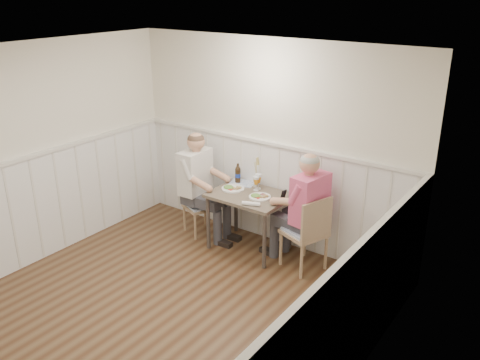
{
  "coord_description": "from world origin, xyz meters",
  "views": [
    {
      "loc": [
        3.2,
        -2.93,
        3.19
      ],
      "look_at": [
        -0.04,
        1.64,
        1.0
      ],
      "focal_mm": 38.0,
      "sensor_mm": 36.0,
      "label": 1
    }
  ],
  "objects_px": {
    "chair_right": "(308,231)",
    "chair_left": "(198,202)",
    "dining_table": "(249,201)",
    "beer_bottle": "(238,174)",
    "man_in_pink": "(306,220)",
    "grass_vase": "(255,173)",
    "diner_cream": "(198,192)"
  },
  "relations": [
    {
      "from": "chair_left",
      "to": "grass_vase",
      "type": "xyz_separation_m",
      "value": [
        0.76,
        0.24,
        0.51
      ]
    },
    {
      "from": "man_in_pink",
      "to": "diner_cream",
      "type": "distance_m",
      "value": 1.56
    },
    {
      "from": "chair_left",
      "to": "dining_table",
      "type": "bearing_deg",
      "value": -0.02
    },
    {
      "from": "chair_left",
      "to": "man_in_pink",
      "type": "relative_size",
      "value": 0.55
    },
    {
      "from": "chair_right",
      "to": "beer_bottle",
      "type": "relative_size",
      "value": 3.58
    },
    {
      "from": "grass_vase",
      "to": "dining_table",
      "type": "bearing_deg",
      "value": -72.44
    },
    {
      "from": "chair_right",
      "to": "man_in_pink",
      "type": "distance_m",
      "value": 0.13
    },
    {
      "from": "chair_right",
      "to": "man_in_pink",
      "type": "bearing_deg",
      "value": 135.08
    },
    {
      "from": "diner_cream",
      "to": "grass_vase",
      "type": "relative_size",
      "value": 3.38
    },
    {
      "from": "man_in_pink",
      "to": "diner_cream",
      "type": "bearing_deg",
      "value": -177.04
    },
    {
      "from": "chair_left",
      "to": "diner_cream",
      "type": "height_order",
      "value": "diner_cream"
    },
    {
      "from": "man_in_pink",
      "to": "dining_table",
      "type": "bearing_deg",
      "value": -177.57
    },
    {
      "from": "beer_bottle",
      "to": "dining_table",
      "type": "bearing_deg",
      "value": -34.31
    },
    {
      "from": "man_in_pink",
      "to": "diner_cream",
      "type": "height_order",
      "value": "man_in_pink"
    },
    {
      "from": "dining_table",
      "to": "beer_bottle",
      "type": "distance_m",
      "value": 0.47
    },
    {
      "from": "man_in_pink",
      "to": "grass_vase",
      "type": "xyz_separation_m",
      "value": [
        -0.85,
        0.21,
        0.34
      ]
    },
    {
      "from": "chair_right",
      "to": "man_in_pink",
      "type": "relative_size",
      "value": 0.65
    },
    {
      "from": "chair_right",
      "to": "chair_left",
      "type": "bearing_deg",
      "value": 179.0
    },
    {
      "from": "dining_table",
      "to": "grass_vase",
      "type": "xyz_separation_m",
      "value": [
        -0.08,
        0.25,
        0.29
      ]
    },
    {
      "from": "diner_cream",
      "to": "grass_vase",
      "type": "bearing_deg",
      "value": 22.57
    },
    {
      "from": "dining_table",
      "to": "beer_bottle",
      "type": "xyz_separation_m",
      "value": [
        -0.34,
        0.23,
        0.22
      ]
    },
    {
      "from": "diner_cream",
      "to": "beer_bottle",
      "type": "distance_m",
      "value": 0.59
    },
    {
      "from": "dining_table",
      "to": "beer_bottle",
      "type": "relative_size",
      "value": 3.62
    },
    {
      "from": "chair_left",
      "to": "grass_vase",
      "type": "bearing_deg",
      "value": 17.94
    },
    {
      "from": "dining_table",
      "to": "chair_right",
      "type": "bearing_deg",
      "value": -1.97
    },
    {
      "from": "dining_table",
      "to": "diner_cream",
      "type": "relative_size",
      "value": 0.66
    },
    {
      "from": "dining_table",
      "to": "diner_cream",
      "type": "distance_m",
      "value": 0.79
    },
    {
      "from": "man_in_pink",
      "to": "beer_bottle",
      "type": "distance_m",
      "value": 1.16
    },
    {
      "from": "man_in_pink",
      "to": "beer_bottle",
      "type": "xyz_separation_m",
      "value": [
        -1.12,
        0.2,
        0.26
      ]
    },
    {
      "from": "chair_right",
      "to": "dining_table",
      "type": "bearing_deg",
      "value": 178.03
    },
    {
      "from": "chair_left",
      "to": "diner_cream",
      "type": "distance_m",
      "value": 0.19
    },
    {
      "from": "beer_bottle",
      "to": "grass_vase",
      "type": "height_order",
      "value": "grass_vase"
    }
  ]
}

